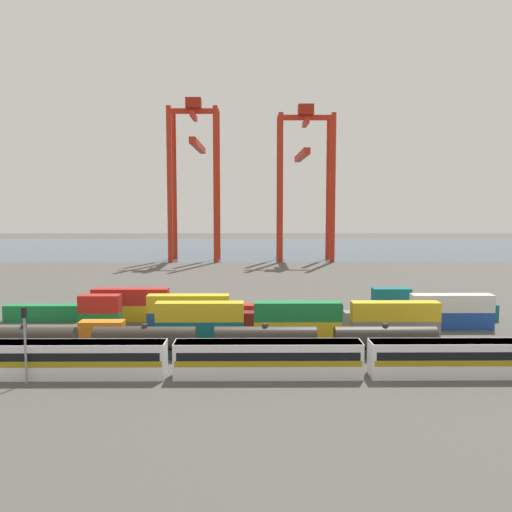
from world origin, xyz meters
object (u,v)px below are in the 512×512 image
at_px(passenger_train, 268,357).
at_px(shipping_container_15, 44,313).
at_px(signal_mast, 25,335).
at_px(gantry_crane_west, 195,164).
at_px(shipping_container_19, 304,312).
at_px(shipping_container_20, 391,312).
at_px(freight_tank_row, 205,342).
at_px(gantry_crane_central, 305,168).
at_px(shipping_container_0, 102,330).
at_px(shipping_container_1, 200,330).
at_px(shipping_container_5, 395,329).

bearing_deg(passenger_train, shipping_container_15, 140.23).
height_order(signal_mast, gantry_crane_west, gantry_crane_west).
xyz_separation_m(shipping_container_19, gantry_crane_west, (-26.44, 94.16, 29.61)).
bearing_deg(shipping_container_20, freight_tank_row, -142.74).
bearing_deg(gantry_crane_central, shipping_container_0, -109.61).
distance_m(shipping_container_1, shipping_container_5, 27.04).
distance_m(passenger_train, shipping_container_15, 45.51).
relative_size(shipping_container_0, gantry_crane_central, 0.12).
bearing_deg(freight_tank_row, gantry_crane_west, 96.06).
bearing_deg(gantry_crane_west, shipping_container_19, -74.32).
distance_m(passenger_train, signal_mast, 25.68).
bearing_deg(shipping_container_15, shipping_container_19, 0.00).
bearing_deg(gantry_crane_central, shipping_container_15, -118.20).
distance_m(signal_mast, gantry_crane_west, 128.10).
distance_m(shipping_container_5, shipping_container_15, 54.49).
height_order(freight_tank_row, gantry_crane_west, gantry_crane_west).
xyz_separation_m(signal_mast, shipping_container_20, (46.05, 31.21, -3.93)).
relative_size(shipping_container_1, shipping_container_19, 1.00).
xyz_separation_m(shipping_container_5, gantry_crane_central, (-2.71, 106.24, 28.15)).
xyz_separation_m(shipping_container_19, gantry_crane_central, (8.68, 93.98, 28.15)).
xyz_separation_m(passenger_train, shipping_container_19, (6.74, 29.11, -0.84)).
relative_size(freight_tank_row, shipping_container_0, 9.36).
bearing_deg(gantry_crane_central, shipping_container_1, -102.90).
distance_m(shipping_container_19, gantry_crane_west, 102.19).
distance_m(freight_tank_row, shipping_container_19, 25.65).
xyz_separation_m(signal_mast, shipping_container_19, (32.15, 31.21, -3.93)).
xyz_separation_m(freight_tank_row, shipping_container_5, (25.57, 9.11, -0.63)).
relative_size(shipping_container_5, shipping_container_19, 1.00).
distance_m(shipping_container_0, shipping_container_5, 40.56).
bearing_deg(shipping_container_20, signal_mast, -145.87).
height_order(signal_mast, shipping_container_5, signal_mast).
relative_size(shipping_container_19, gantry_crane_central, 0.25).
relative_size(shipping_container_1, gantry_crane_west, 0.24).
bearing_deg(passenger_train, shipping_container_5, 42.90).
height_order(shipping_container_1, shipping_container_20, same).
height_order(shipping_container_15, shipping_container_19, same).
bearing_deg(shipping_container_5, shipping_container_19, 132.90).
height_order(shipping_container_0, shipping_container_20, same).
bearing_deg(shipping_container_1, shipping_container_20, 22.53).
height_order(shipping_container_19, gantry_crane_central, gantry_crane_central).
xyz_separation_m(freight_tank_row, signal_mast, (-17.97, -9.85, 3.30)).
distance_m(passenger_train, shipping_container_19, 29.89).
bearing_deg(passenger_train, shipping_container_0, 143.09).
height_order(freight_tank_row, shipping_container_0, freight_tank_row).
bearing_deg(shipping_container_15, shipping_container_5, -13.00).
xyz_separation_m(shipping_container_0, shipping_container_19, (29.17, 12.26, 0.00)).
distance_m(freight_tank_row, shipping_container_0, 17.55).
relative_size(shipping_container_1, shipping_container_15, 1.00).
bearing_deg(shipping_container_1, signal_mast, -131.04).
height_order(passenger_train, gantry_crane_west, gantry_crane_west).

